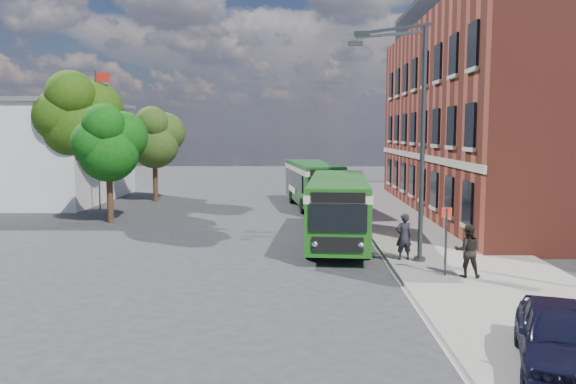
{
  "coord_description": "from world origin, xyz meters",
  "views": [
    {
      "loc": [
        0.45,
        -23.34,
        5.11
      ],
      "look_at": [
        0.02,
        3.74,
        2.2
      ],
      "focal_mm": 35.0,
      "sensor_mm": 36.0,
      "label": 1
    }
  ],
  "objects_px": {
    "bus_front": "(338,203)",
    "parked_car": "(560,337)",
    "bus_rear": "(313,180)",
    "street_lamp": "(413,140)"
  },
  "relations": [
    {
      "from": "street_lamp",
      "to": "bus_rear",
      "type": "bearing_deg",
      "value": 101.17
    },
    {
      "from": "bus_front",
      "to": "parked_car",
      "type": "xyz_separation_m",
      "value": [
        3.59,
        -14.24,
        -0.97
      ]
    },
    {
      "from": "parked_car",
      "to": "street_lamp",
      "type": "bearing_deg",
      "value": 114.72
    },
    {
      "from": "street_lamp",
      "to": "parked_car",
      "type": "xyz_separation_m",
      "value": [
        1.1,
        -9.98,
        -3.93
      ]
    },
    {
      "from": "bus_front",
      "to": "bus_rear",
      "type": "height_order",
      "value": "same"
    },
    {
      "from": "street_lamp",
      "to": "parked_car",
      "type": "height_order",
      "value": "street_lamp"
    },
    {
      "from": "street_lamp",
      "to": "bus_front",
      "type": "xyz_separation_m",
      "value": [
        -2.48,
        4.26,
        -2.96
      ]
    },
    {
      "from": "street_lamp",
      "to": "parked_car",
      "type": "bearing_deg",
      "value": -83.7
    },
    {
      "from": "parked_car",
      "to": "bus_front",
      "type": "bearing_deg",
      "value": 122.56
    },
    {
      "from": "bus_rear",
      "to": "parked_car",
      "type": "bearing_deg",
      "value": -80.63
    }
  ]
}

